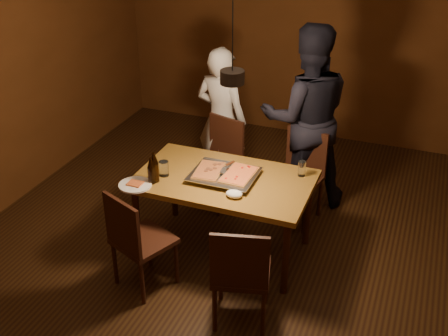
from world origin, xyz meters
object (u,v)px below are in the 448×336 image
(dining_table, at_px, (224,186))
(chair_near_left, at_px, (135,234))
(chair_far_left, at_px, (220,153))
(plate_slice, at_px, (135,185))
(diner_white, at_px, (221,120))
(pizza_tray, at_px, (224,176))
(pendant_lamp, at_px, (232,76))
(beer_bottle_b, at_px, (154,167))
(chair_far_right, at_px, (301,167))
(chair_near_right, at_px, (241,268))
(diner_dark, at_px, (306,117))
(beer_bottle_a, at_px, (151,171))

(dining_table, height_order, chair_near_left, chair_near_left)
(chair_far_left, bearing_deg, chair_near_left, 102.51)
(plate_slice, height_order, diner_white, diner_white)
(pizza_tray, relative_size, diner_white, 0.36)
(pizza_tray, height_order, pendant_lamp, pendant_lamp)
(beer_bottle_b, height_order, pendant_lamp, pendant_lamp)
(chair_far_right, bearing_deg, dining_table, 70.15)
(plate_slice, bearing_deg, chair_near_right, -22.43)
(chair_near_left, bearing_deg, dining_table, 80.88)
(chair_far_right, xyz_separation_m, plate_slice, (-1.13, -1.20, 0.22))
(diner_dark, bearing_deg, chair_near_left, 41.87)
(beer_bottle_b, height_order, plate_slice, beer_bottle_b)
(diner_dark, bearing_deg, beer_bottle_a, 33.38)
(plate_slice, bearing_deg, chair_far_left, 76.34)
(chair_far_left, distance_m, chair_near_right, 1.84)
(chair_near_left, height_order, diner_dark, diner_dark)
(chair_far_left, height_order, chair_near_right, same)
(chair_near_left, xyz_separation_m, beer_bottle_a, (-0.07, 0.45, 0.33))
(chair_near_right, xyz_separation_m, plate_slice, (-1.10, 0.45, 0.22))
(pizza_tray, distance_m, diner_dark, 1.22)
(chair_far_left, xyz_separation_m, pizza_tray, (0.36, -0.81, 0.24))
(beer_bottle_a, height_order, diner_white, diner_white)
(dining_table, xyz_separation_m, chair_far_left, (-0.36, 0.82, -0.14))
(diner_dark, bearing_deg, beer_bottle_b, 32.96)
(pizza_tray, xyz_separation_m, beer_bottle_a, (-0.54, -0.29, 0.09))
(dining_table, height_order, beer_bottle_a, beer_bottle_a)
(chair_far_right, relative_size, chair_near_left, 0.89)
(chair_far_left, xyz_separation_m, diner_white, (-0.10, 0.30, 0.24))
(dining_table, height_order, chair_near_right, chair_near_right)
(chair_far_left, xyz_separation_m, plate_slice, (-0.29, -1.20, 0.22))
(dining_table, distance_m, beer_bottle_a, 0.64)
(chair_far_right, bearing_deg, chair_near_left, 69.34)
(chair_far_right, bearing_deg, chair_far_left, 11.02)
(chair_near_right, xyz_separation_m, beer_bottle_a, (-0.99, 0.55, 0.33))
(diner_white, xyz_separation_m, pendant_lamp, (0.61, -1.34, 0.99))
(diner_white, bearing_deg, chair_near_right, 123.69)
(diner_dark, bearing_deg, pizza_tray, 46.77)
(chair_near_right, bearing_deg, chair_near_left, 159.88)
(chair_far_right, xyz_separation_m, diner_white, (-0.94, 0.29, 0.24))
(chair_near_left, distance_m, pizza_tray, 0.91)
(beer_bottle_a, height_order, plate_slice, beer_bottle_a)
(pizza_tray, xyz_separation_m, beer_bottle_b, (-0.53, -0.26, 0.11))
(dining_table, relative_size, chair_near_right, 2.94)
(dining_table, xyz_separation_m, chair_far_right, (0.48, 0.82, -0.14))
(chair_far_left, relative_size, chair_far_right, 1.07)
(chair_far_right, height_order, chair_near_left, same)
(chair_near_right, height_order, pendant_lamp, pendant_lamp)
(chair_near_right, bearing_deg, chair_far_left, 101.71)
(chair_near_left, bearing_deg, chair_far_right, 81.76)
(chair_far_left, height_order, chair_far_right, same)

